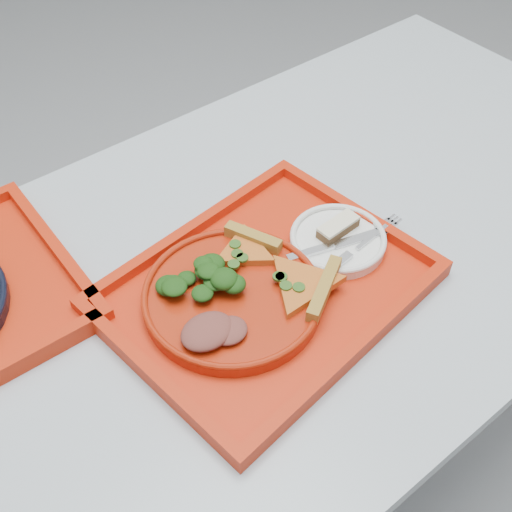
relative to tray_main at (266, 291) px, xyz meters
name	(u,v)px	position (x,y,z in m)	size (l,w,h in m)	color
ground	(262,466)	(0.05, 0.06, -0.76)	(10.00, 10.00, 0.00)	#989CA1
table	(264,287)	(0.05, 0.06, -0.08)	(1.60, 0.80, 0.75)	#A9B4BD
tray_main	(266,291)	(0.00, 0.00, 0.00)	(0.45, 0.35, 0.01)	red
dinner_plate	(232,298)	(-0.06, 0.01, 0.02)	(0.26, 0.26, 0.02)	#A2210A
side_plate	(338,242)	(0.14, 0.00, 0.01)	(0.15, 0.15, 0.01)	white
pizza_slice_a	(302,282)	(0.03, -0.04, 0.03)	(0.13, 0.11, 0.02)	orange
pizza_slice_b	(245,249)	(0.01, 0.06, 0.03)	(0.11, 0.09, 0.02)	orange
salad_heap	(200,278)	(-0.08, 0.05, 0.05)	(0.09, 0.08, 0.05)	black
meat_portion	(207,331)	(-0.13, -0.03, 0.04)	(0.08, 0.06, 0.02)	brown
dessert_bar	(338,227)	(0.16, 0.01, 0.03)	(0.07, 0.03, 0.02)	#473017
knife	(342,243)	(0.14, -0.01, 0.02)	(0.18, 0.02, 0.01)	silver
fork	(356,249)	(0.15, -0.04, 0.02)	(0.18, 0.02, 0.01)	silver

